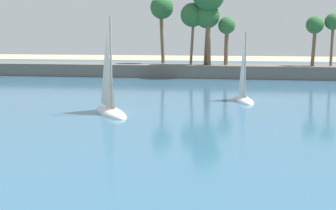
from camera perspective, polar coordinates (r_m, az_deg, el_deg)
The scene contains 4 objects.
sea at distance 58.37m, azimuth 3.79°, elevation 2.71°, with size 220.00×95.65×0.06m, color #33607F.
palm_headland at distance 65.84m, azimuth 4.59°, elevation 6.42°, with size 111.38×6.62×13.35m.
sailboat_near_shore at distance 35.66m, azimuth -7.04°, elevation 0.05°, with size 4.39×5.30×7.75m.
sailboat_toward_headland at distance 42.54m, azimuth 9.15°, elevation 1.25°, with size 2.46×4.74×6.59m.
Camera 1 is at (5.36, -0.16, 6.05)m, focal length 50.28 mm.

